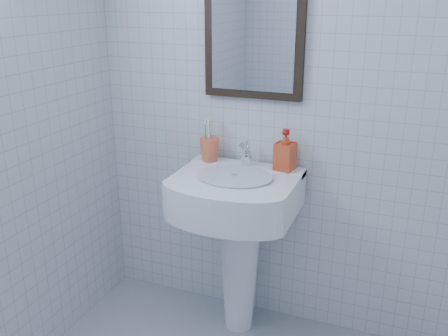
% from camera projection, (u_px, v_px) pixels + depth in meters
% --- Properties ---
extents(wall_back, '(2.20, 0.02, 2.50)m').
position_uv_depth(wall_back, '(302.00, 99.00, 2.43)').
color(wall_back, silver).
rests_on(wall_back, ground).
extents(washbasin, '(0.59, 0.43, 0.91)m').
position_uv_depth(washbasin, '(238.00, 227.00, 2.54)').
color(washbasin, white).
rests_on(washbasin, ground).
extents(faucet, '(0.06, 0.12, 0.14)m').
position_uv_depth(faucet, '(246.00, 156.00, 2.52)').
color(faucet, silver).
rests_on(faucet, washbasin).
extents(toothbrush_cup, '(0.11, 0.11, 0.12)m').
position_uv_depth(toothbrush_cup, '(210.00, 149.00, 2.59)').
color(toothbrush_cup, '#E56239').
rests_on(toothbrush_cup, washbasin).
extents(soap_dispenser, '(0.11, 0.11, 0.20)m').
position_uv_depth(soap_dispenser, '(285.00, 150.00, 2.45)').
color(soap_dispenser, red).
rests_on(soap_dispenser, washbasin).
extents(wall_mirror, '(0.50, 0.04, 0.62)m').
position_uv_depth(wall_mirror, '(254.00, 34.00, 2.39)').
color(wall_mirror, black).
rests_on(wall_mirror, wall_back).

